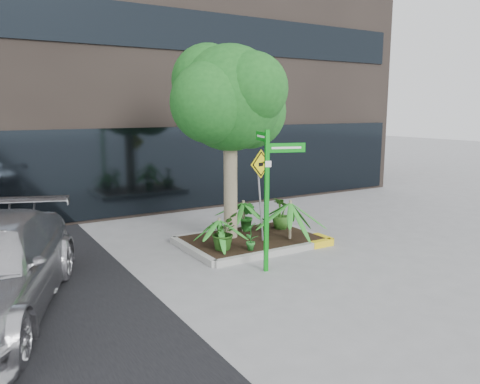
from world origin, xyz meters
TOP-DOWN VIEW (x-y plane):
  - ground at (0.00, 0.00)m, footprint 80.00×80.00m
  - planter at (0.23, 0.27)m, footprint 3.35×2.36m
  - tree at (-0.19, 0.66)m, footprint 3.18×2.82m
  - palm_front at (0.95, -0.25)m, footprint 1.07×1.07m
  - palm_left at (-0.89, -0.06)m, footprint 0.79×0.79m
  - palm_back at (0.36, 0.93)m, footprint 0.90×0.90m
  - shrub_a at (-0.86, -0.15)m, footprint 1.02×1.02m
  - shrub_b at (1.34, 0.65)m, footprint 0.57×0.57m
  - shrub_c at (-0.36, -0.55)m, footprint 0.48×0.48m
  - shrub_d at (0.46, 0.89)m, footprint 0.54×0.54m
  - street_sign_post at (-0.53, -1.46)m, footprint 0.81×1.01m
  - cattle_sign at (0.27, 0.03)m, footprint 0.65×0.25m

SIDE VIEW (x-z plane):
  - ground at x=0.00m, z-range 0.00..0.00m
  - planter at x=0.23m, z-range 0.03..0.18m
  - shrub_c at x=-0.36m, z-range 0.15..0.82m
  - shrub_d at x=0.46m, z-range 0.15..0.92m
  - shrub_a at x=-0.86m, z-range 0.15..0.95m
  - shrub_b at x=1.34m, z-range 0.15..0.98m
  - palm_left at x=-0.89m, z-range 0.37..1.25m
  - palm_back at x=0.36m, z-range 0.40..1.40m
  - palm_front at x=0.95m, z-range 0.44..1.63m
  - cattle_sign at x=0.27m, z-range 0.53..2.70m
  - street_sign_post at x=-0.53m, z-range 0.34..3.19m
  - tree at x=-0.19m, z-range 1.10..5.88m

